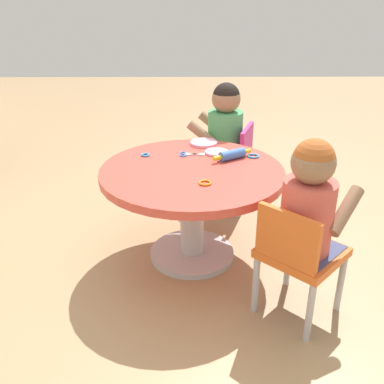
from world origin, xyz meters
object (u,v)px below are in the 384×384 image
craft_table (192,191)px  child_chair_left (298,254)px  child_chair_right (230,162)px  seated_child_right (224,126)px  rolling_pin (232,155)px  craft_scissors (188,154)px  seated_child_left (309,201)px

craft_table → child_chair_left: bearing=-137.1°
child_chair_right → seated_child_right: 0.23m
rolling_pin → craft_scissors: (0.07, 0.22, -0.02)m
rolling_pin → craft_table: bearing=122.1°
craft_table → seated_child_right: seated_child_right is taller
craft_table → child_chair_right: size_ratio=1.67×
seated_child_right → craft_table: bearing=161.4°
child_chair_left → child_chair_right: same height
child_chair_left → craft_scissors: 0.82m
craft_scissors → seated_child_right: bearing=-28.6°
child_chair_left → seated_child_left: 0.23m
child_chair_left → seated_child_right: (1.06, 0.23, 0.23)m
seated_child_right → craft_scissors: (-0.40, 0.22, -0.03)m
child_chair_left → rolling_pin: size_ratio=2.58×
craft_table → craft_scissors: 0.23m
child_chair_left → rolling_pin: (0.59, 0.22, 0.21)m
craft_table → craft_scissors: size_ratio=6.58×
seated_child_left → child_chair_right: 1.06m
child_chair_left → seated_child_right: size_ratio=1.05×
rolling_pin → craft_scissors: 0.23m
craft_table → seated_child_left: bearing=-133.4°
child_chair_left → seated_child_left: (0.03, -0.03, 0.23)m
seated_child_left → child_chair_right: seated_child_left is taller
craft_table → child_chair_left: size_ratio=1.67×
seated_child_left → seated_child_right: bearing=14.0°
rolling_pin → child_chair_left: bearing=-159.2°
child_chair_right → rolling_pin: rolling_pin is taller
craft_scissors → child_chair_left: bearing=-145.7°
seated_child_left → craft_scissors: (0.63, 0.47, -0.03)m
craft_table → rolling_pin: rolling_pin is taller
craft_table → child_chair_left: child_chair_left is taller
seated_child_left → child_chair_right: bearing=12.1°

